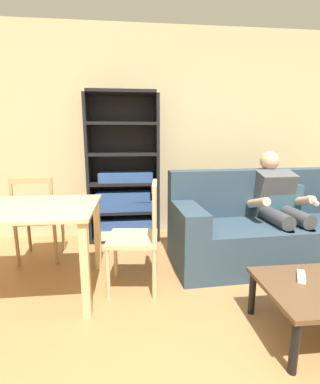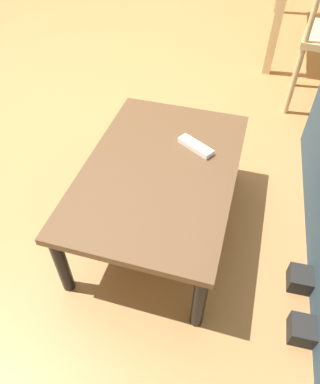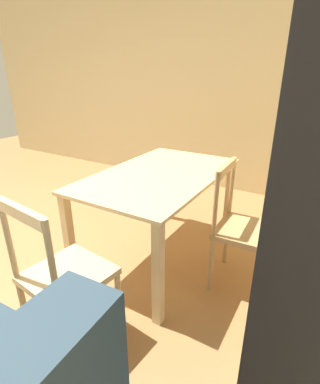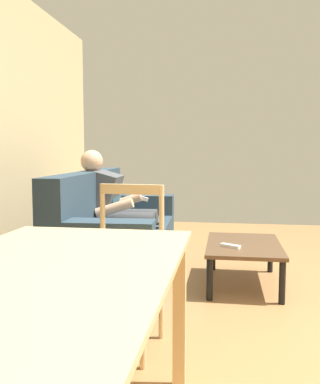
{
  "view_description": "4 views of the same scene",
  "coord_description": "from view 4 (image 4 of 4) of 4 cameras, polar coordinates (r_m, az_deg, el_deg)",
  "views": [
    {
      "loc": [
        -0.29,
        -0.71,
        1.32
      ],
      "look_at": [
        -0.07,
        1.35,
        0.9
      ],
      "focal_mm": 25.52,
      "sensor_mm": 36.0,
      "label": 1
    },
    {
      "loc": [
        2.09,
        1.11,
        1.36
      ],
      "look_at": [
        1.03,
        0.8,
        0.22
      ],
      "focal_mm": 33.63,
      "sensor_mm": 36.0,
      "label": 2
    },
    {
      "loc": [
        0.6,
        2.67,
        1.51
      ],
      "look_at": [
        -1.29,
        1.55,
        0.6
      ],
      "focal_mm": 27.42,
      "sensor_mm": 36.0,
      "label": 3
    },
    {
      "loc": [
        -2.59,
        0.96,
        1.14
      ],
      "look_at": [
        -0.07,
        1.35,
        0.9
      ],
      "focal_mm": 39.46,
      "sensor_mm": 36.0,
      "label": 4
    }
  ],
  "objects": [
    {
      "name": "couch",
      "position": [
        3.96,
        -6.16,
        -6.12
      ],
      "size": [
        2.08,
        0.93,
        0.96
      ],
      "color": "#2D4251",
      "rests_on": "ground_plane"
    },
    {
      "name": "coffee_table",
      "position": [
        3.72,
        11.22,
        -7.5
      ],
      "size": [
        0.94,
        0.62,
        0.36
      ],
      "color": "brown",
      "rests_on": "ground_plane"
    },
    {
      "name": "dining_chair_facing_couch",
      "position": [
        2.5,
        -5.04,
        -10.37
      ],
      "size": [
        0.46,
        0.46,
        0.95
      ],
      "color": "#D1B27F",
      "rests_on": "ground_plane"
    },
    {
      "name": "person_lounging",
      "position": [
        4.03,
        -5.76,
        -2.21
      ],
      "size": [
        0.61,
        0.92,
        1.16
      ],
      "color": "#4C5156",
      "rests_on": "ground_plane"
    },
    {
      "name": "dining_table",
      "position": [
        1.51,
        -15.02,
        -13.83
      ],
      "size": [
        1.41,
        0.85,
        0.76
      ],
      "color": "#D1B27F",
      "rests_on": "ground_plane"
    },
    {
      "name": "tv_remote",
      "position": [
        3.54,
        9.49,
        -7.19
      ],
      "size": [
        0.13,
        0.17,
        0.02
      ],
      "primitive_type": "cube",
      "rotation": [
        0.0,
        0.0,
        2.61
      ],
      "color": "white",
      "rests_on": "coffee_table"
    }
  ]
}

